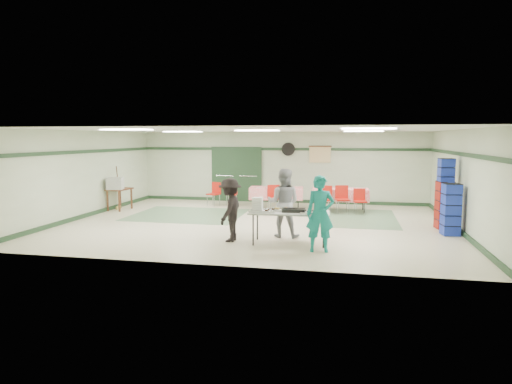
% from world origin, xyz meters
% --- Properties ---
extents(floor, '(11.00, 11.00, 0.00)m').
position_xyz_m(floor, '(0.00, 0.00, 0.00)').
color(floor, beige).
rests_on(floor, ground).
extents(ceiling, '(11.00, 11.00, 0.00)m').
position_xyz_m(ceiling, '(0.00, 0.00, 2.70)').
color(ceiling, silver).
rests_on(ceiling, wall_back).
extents(wall_back, '(11.00, 0.00, 11.00)m').
position_xyz_m(wall_back, '(0.00, 4.50, 1.35)').
color(wall_back, beige).
rests_on(wall_back, floor).
extents(wall_front, '(11.00, 0.00, 11.00)m').
position_xyz_m(wall_front, '(0.00, -4.50, 1.35)').
color(wall_front, beige).
rests_on(wall_front, floor).
extents(wall_left, '(0.00, 9.00, 9.00)m').
position_xyz_m(wall_left, '(-5.50, 0.00, 1.35)').
color(wall_left, beige).
rests_on(wall_left, floor).
extents(wall_right, '(0.00, 9.00, 9.00)m').
position_xyz_m(wall_right, '(5.50, 0.00, 1.35)').
color(wall_right, beige).
rests_on(wall_right, floor).
extents(trim_back, '(11.00, 0.06, 0.10)m').
position_xyz_m(trim_back, '(0.00, 4.47, 2.05)').
color(trim_back, '#1F3922').
rests_on(trim_back, wall_back).
extents(baseboard_back, '(11.00, 0.06, 0.12)m').
position_xyz_m(baseboard_back, '(0.00, 4.47, 0.06)').
color(baseboard_back, '#1F3922').
rests_on(baseboard_back, floor).
extents(trim_left, '(0.06, 9.00, 0.10)m').
position_xyz_m(trim_left, '(-5.47, 0.00, 2.05)').
color(trim_left, '#1F3922').
rests_on(trim_left, wall_back).
extents(baseboard_left, '(0.06, 9.00, 0.12)m').
position_xyz_m(baseboard_left, '(-5.47, 0.00, 0.06)').
color(baseboard_left, '#1F3922').
rests_on(baseboard_left, floor).
extents(trim_right, '(0.06, 9.00, 0.10)m').
position_xyz_m(trim_right, '(5.47, 0.00, 2.05)').
color(trim_right, '#1F3922').
rests_on(trim_right, wall_back).
extents(baseboard_right, '(0.06, 9.00, 0.12)m').
position_xyz_m(baseboard_right, '(5.47, 0.00, 0.06)').
color(baseboard_right, '#1F3922').
rests_on(baseboard_right, floor).
extents(green_patch_a, '(3.50, 3.00, 0.01)m').
position_xyz_m(green_patch_a, '(-2.50, 1.00, 0.00)').
color(green_patch_a, slate).
rests_on(green_patch_a, floor).
extents(green_patch_b, '(2.50, 3.50, 0.01)m').
position_xyz_m(green_patch_b, '(2.80, 1.50, 0.00)').
color(green_patch_b, slate).
rests_on(green_patch_b, floor).
extents(double_door_left, '(0.90, 0.06, 2.10)m').
position_xyz_m(double_door_left, '(-2.20, 4.44, 1.05)').
color(double_door_left, '#999C9A').
rests_on(double_door_left, floor).
extents(double_door_right, '(0.90, 0.06, 2.10)m').
position_xyz_m(double_door_right, '(-1.25, 4.44, 1.05)').
color(double_door_right, '#999C9A').
rests_on(double_door_right, floor).
extents(door_frame, '(2.00, 0.03, 2.15)m').
position_xyz_m(door_frame, '(-1.73, 4.42, 1.05)').
color(door_frame, '#1F3922').
rests_on(door_frame, floor).
extents(wall_fan, '(0.50, 0.10, 0.50)m').
position_xyz_m(wall_fan, '(0.30, 4.44, 2.05)').
color(wall_fan, black).
rests_on(wall_fan, wall_back).
extents(scroll_banner, '(0.80, 0.02, 0.60)m').
position_xyz_m(scroll_banner, '(1.50, 4.44, 1.85)').
color(scroll_banner, '#DAC088').
rests_on(scroll_banner, wall_back).
extents(serving_table, '(1.89, 0.82, 0.76)m').
position_xyz_m(serving_table, '(1.25, -2.39, 0.72)').
color(serving_table, '#BCBBB6').
rests_on(serving_table, floor).
extents(sheet_tray_right, '(0.57, 0.44, 0.02)m').
position_xyz_m(sheet_tray_right, '(1.81, -2.49, 0.77)').
color(sheet_tray_right, silver).
rests_on(sheet_tray_right, serving_table).
extents(sheet_tray_mid, '(0.62, 0.48, 0.02)m').
position_xyz_m(sheet_tray_mid, '(1.07, -2.24, 0.77)').
color(sheet_tray_mid, silver).
rests_on(sheet_tray_mid, serving_table).
extents(sheet_tray_left, '(0.61, 0.47, 0.02)m').
position_xyz_m(sheet_tray_left, '(0.64, -2.48, 0.77)').
color(sheet_tray_left, silver).
rests_on(sheet_tray_left, serving_table).
extents(baking_pan, '(0.54, 0.35, 0.08)m').
position_xyz_m(baking_pan, '(1.35, -2.38, 0.80)').
color(baking_pan, black).
rests_on(baking_pan, serving_table).
extents(foam_box_stack, '(0.24, 0.22, 0.32)m').
position_xyz_m(foam_box_stack, '(0.49, -2.38, 0.92)').
color(foam_box_stack, white).
rests_on(foam_box_stack, serving_table).
extents(volunteer_teal, '(0.66, 0.48, 1.67)m').
position_xyz_m(volunteer_teal, '(2.00, -2.97, 0.84)').
color(volunteer_teal, '#12817D').
rests_on(volunteer_teal, floor).
extents(volunteer_grey, '(0.88, 0.70, 1.72)m').
position_xyz_m(volunteer_grey, '(1.00, -1.65, 0.86)').
color(volunteer_grey, gray).
rests_on(volunteer_grey, floor).
extents(volunteer_dark, '(0.63, 1.02, 1.52)m').
position_xyz_m(volunteer_dark, '(-0.18, -2.39, 0.76)').
color(volunteer_dark, black).
rests_on(volunteer_dark, floor).
extents(dining_table_a, '(1.91, 0.90, 0.77)m').
position_xyz_m(dining_table_a, '(2.31, 2.80, 0.57)').
color(dining_table_a, red).
rests_on(dining_table_a, floor).
extents(dining_table_b, '(1.91, 1.01, 0.77)m').
position_xyz_m(dining_table_b, '(0.11, 2.80, 0.57)').
color(dining_table_b, red).
rests_on(dining_table_b, floor).
extents(chair_a, '(0.51, 0.51, 0.92)m').
position_xyz_m(chair_a, '(2.38, 2.24, 0.57)').
color(chair_a, red).
rests_on(chair_a, floor).
extents(chair_b, '(0.48, 0.48, 0.91)m').
position_xyz_m(chair_b, '(1.83, 2.24, 0.56)').
color(chair_b, red).
rests_on(chair_b, floor).
extents(chair_c, '(0.45, 0.45, 0.83)m').
position_xyz_m(chair_c, '(2.95, 2.23, 0.51)').
color(chair_c, red).
rests_on(chair_c, floor).
extents(chair_d, '(0.54, 0.54, 0.90)m').
position_xyz_m(chair_d, '(0.13, 2.23, 0.55)').
color(chair_d, red).
rests_on(chair_d, floor).
extents(chair_loose_a, '(0.40, 0.40, 0.82)m').
position_xyz_m(chair_loose_a, '(-1.62, 3.28, 0.50)').
color(chair_loose_a, red).
rests_on(chair_loose_a, floor).
extents(chair_loose_b, '(0.52, 0.52, 0.86)m').
position_xyz_m(chair_loose_b, '(-2.21, 3.08, 0.53)').
color(chair_loose_b, red).
rests_on(chair_loose_b, floor).
extents(crate_stack_blue_a, '(0.46, 0.46, 1.33)m').
position_xyz_m(crate_stack_blue_a, '(5.15, -0.62, 0.66)').
color(crate_stack_blue_a, '#1A319D').
rests_on(crate_stack_blue_a, floor).
extents(crate_stack_red, '(0.46, 0.46, 1.31)m').
position_xyz_m(crate_stack_red, '(5.15, 0.22, 0.65)').
color(crate_stack_red, maroon).
rests_on(crate_stack_red, floor).
extents(crate_stack_blue_b, '(0.41, 0.41, 1.93)m').
position_xyz_m(crate_stack_blue_b, '(5.15, 0.20, 0.96)').
color(crate_stack_blue_b, '#1A319D').
rests_on(crate_stack_blue_b, floor).
extents(printer_table, '(0.67, 0.94, 0.74)m').
position_xyz_m(printer_table, '(-5.15, 1.49, 0.64)').
color(printer_table, brown).
rests_on(printer_table, floor).
extents(office_printer, '(0.60, 0.56, 0.40)m').
position_xyz_m(office_printer, '(-5.15, 1.22, 0.95)').
color(office_printer, '#A7A6A2').
rests_on(office_printer, printer_table).
extents(broom, '(0.06, 0.24, 1.48)m').
position_xyz_m(broom, '(-5.23, 1.58, 0.77)').
color(broom, brown).
rests_on(broom, floor).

